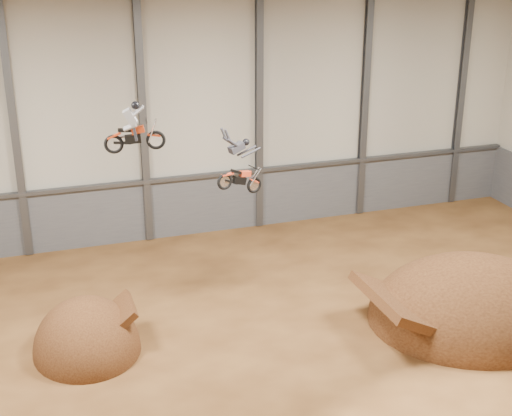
% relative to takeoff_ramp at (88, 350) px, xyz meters
% --- Properties ---
extents(floor, '(40.00, 40.00, 0.00)m').
position_rel_takeoff_ramp_xyz_m(floor, '(7.99, -3.87, 0.00)').
color(floor, '#4D2D14').
rests_on(floor, ground).
extents(back_wall, '(40.00, 0.10, 14.00)m').
position_rel_takeoff_ramp_xyz_m(back_wall, '(7.99, 11.13, 7.00)').
color(back_wall, beige).
rests_on(back_wall, ground).
extents(ceiling, '(40.00, 40.00, 0.00)m').
position_rel_takeoff_ramp_xyz_m(ceiling, '(7.99, -3.87, 14.00)').
color(ceiling, black).
rests_on(ceiling, back_wall).
extents(lower_band_back, '(39.80, 0.18, 3.50)m').
position_rel_takeoff_ramp_xyz_m(lower_band_back, '(7.99, 11.03, 1.75)').
color(lower_band_back, '#585A60').
rests_on(lower_band_back, ground).
extents(steel_rail, '(39.80, 0.35, 0.20)m').
position_rel_takeoff_ramp_xyz_m(steel_rail, '(7.99, 10.88, 3.55)').
color(steel_rail, '#47494F').
rests_on(steel_rail, lower_band_back).
extents(steel_column_1, '(0.40, 0.36, 13.90)m').
position_rel_takeoff_ramp_xyz_m(steel_column_1, '(-2.01, 10.93, 7.00)').
color(steel_column_1, '#47494F').
rests_on(steel_column_1, ground).
extents(steel_column_2, '(0.40, 0.36, 13.90)m').
position_rel_takeoff_ramp_xyz_m(steel_column_2, '(4.65, 10.93, 7.00)').
color(steel_column_2, '#47494F').
rests_on(steel_column_2, ground).
extents(steel_column_3, '(0.40, 0.36, 13.90)m').
position_rel_takeoff_ramp_xyz_m(steel_column_3, '(11.32, 10.93, 7.00)').
color(steel_column_3, '#47494F').
rests_on(steel_column_3, ground).
extents(steel_column_4, '(0.40, 0.36, 13.90)m').
position_rel_takeoff_ramp_xyz_m(steel_column_4, '(17.99, 10.93, 7.00)').
color(steel_column_4, '#47494F').
rests_on(steel_column_4, ground).
extents(steel_column_5, '(0.40, 0.36, 13.90)m').
position_rel_takeoff_ramp_xyz_m(steel_column_5, '(24.65, 10.93, 7.00)').
color(steel_column_5, '#47494F').
rests_on(steel_column_5, ground).
extents(takeoff_ramp, '(4.48, 5.16, 4.48)m').
position_rel_takeoff_ramp_xyz_m(takeoff_ramp, '(0.00, 0.00, 0.00)').
color(takeoff_ramp, '#391D0E').
rests_on(takeoff_ramp, ground).
extents(landing_ramp, '(9.56, 8.46, 5.52)m').
position_rel_takeoff_ramp_xyz_m(landing_ramp, '(16.92, -2.79, 0.00)').
color(landing_ramp, '#391D0E').
rests_on(landing_ramp, ground).
extents(fmx_rider_a, '(2.53, 1.26, 2.21)m').
position_rel_takeoff_ramp_xyz_m(fmx_rider_a, '(2.43, -0.84, 9.77)').
color(fmx_rider_a, red).
extents(fmx_rider_b, '(3.82, 1.84, 3.42)m').
position_rel_takeoff_ramp_xyz_m(fmx_rider_b, '(7.17, 1.57, 7.12)').
color(fmx_rider_b, red).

